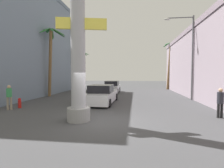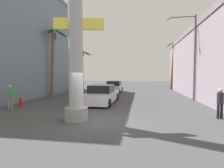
% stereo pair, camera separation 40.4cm
% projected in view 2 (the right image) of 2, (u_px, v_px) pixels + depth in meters
% --- Properties ---
extents(ground_plane, '(93.45, 93.45, 0.00)m').
position_uv_depth(ground_plane, '(120.00, 97.00, 18.94)').
color(ground_plane, '#424244').
extents(building_left, '(6.78, 17.78, 12.17)m').
position_uv_depth(building_left, '(23.00, 43.00, 20.28)').
color(building_left, slate).
rests_on(building_left, ground).
extents(neon_sign_pole, '(2.83, 1.19, 9.68)m').
position_uv_depth(neon_sign_pole, '(76.00, 36.00, 8.87)').
color(neon_sign_pole, '#9E9EA3').
rests_on(neon_sign_pole, ground).
extents(street_lamp, '(2.70, 0.28, 7.88)m').
position_uv_depth(street_lamp, '(190.00, 49.00, 16.17)').
color(street_lamp, '#59595E').
rests_on(street_lamp, ground).
extents(car_lead, '(2.16, 5.25, 1.56)m').
position_uv_depth(car_lead, '(103.00, 95.00, 14.55)').
color(car_lead, black).
rests_on(car_lead, ground).
extents(car_far, '(1.90, 4.27, 1.56)m').
position_uv_depth(car_far, '(114.00, 87.00, 23.04)').
color(car_far, black).
rests_on(car_far, ground).
extents(palm_tree_far_right, '(2.34, 2.36, 7.57)m').
position_uv_depth(palm_tree_far_right, '(173.00, 62.00, 27.70)').
color(palm_tree_far_right, brown).
rests_on(palm_tree_far_right, ground).
extents(palm_tree_far_left, '(3.25, 3.21, 6.22)m').
position_uv_depth(palm_tree_far_left, '(82.00, 63.00, 27.81)').
color(palm_tree_far_left, brown).
rests_on(palm_tree_far_left, ground).
extents(palm_tree_mid_left, '(3.32, 3.27, 7.51)m').
position_uv_depth(palm_tree_mid_left, '(53.00, 51.00, 19.22)').
color(palm_tree_mid_left, brown).
rests_on(palm_tree_mid_left, ground).
extents(pedestrian_curb_left, '(0.47, 0.47, 1.69)m').
position_uv_depth(pedestrian_curb_left, '(10.00, 95.00, 12.02)').
color(pedestrian_curb_left, gray).
rests_on(pedestrian_curb_left, ground).
extents(pedestrian_far_left, '(0.44, 0.44, 1.66)m').
position_uv_depth(pedestrian_far_left, '(75.00, 85.00, 23.87)').
color(pedestrian_far_left, '#3F3833').
rests_on(pedestrian_far_left, ground).
extents(pedestrian_by_sign, '(0.41, 0.41, 1.65)m').
position_uv_depth(pedestrian_by_sign, '(220.00, 101.00, 9.46)').
color(pedestrian_by_sign, black).
rests_on(pedestrian_by_sign, ground).
extents(fire_hydrant, '(0.22, 0.22, 0.72)m').
position_uv_depth(fire_hydrant, '(21.00, 103.00, 12.75)').
color(fire_hydrant, red).
rests_on(fire_hydrant, ground).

